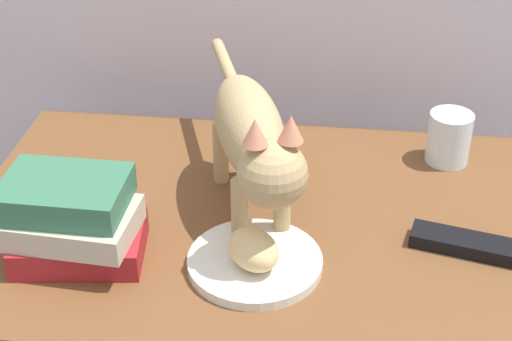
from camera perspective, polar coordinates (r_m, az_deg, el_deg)
The scene contains 7 objects.
side_table at distance 1.19m, azimuth 0.00°, elevation -6.19°, with size 0.86×0.58×0.54m.
plate at distance 1.05m, azimuth -0.09°, elevation -6.68°, with size 0.18×0.18×0.01m, color silver.
bread_roll at distance 1.02m, azimuth -0.20°, elevation -5.77°, with size 0.08×0.06×0.05m, color #E0BC7A.
cat at distance 1.08m, azimuth -0.21°, elevation 2.43°, with size 0.19×0.46×0.23m.
book_stack at distance 1.07m, azimuth -13.23°, elevation -3.57°, with size 0.19×0.14×0.12m.
candle_jar at distance 1.30m, azimuth 13.85°, elevation 2.15°, with size 0.07×0.07×0.08m.
tv_remote at distance 1.12m, azimuth 15.02°, elevation -5.18°, with size 0.15×0.04×0.02m, color black.
Camera 1 is at (0.11, -0.93, 1.21)m, focal length 54.95 mm.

